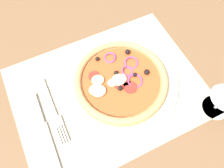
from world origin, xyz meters
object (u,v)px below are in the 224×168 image
at_px(pizza, 120,79).
at_px(fork, 54,113).
at_px(knife, 44,131).
at_px(plate, 120,82).

height_order(pizza, fork, pizza).
height_order(pizza, knife, pizza).
xyz_separation_m(plate, fork, (0.18, 0.00, -0.00)).
relative_size(plate, knife, 1.45).
bearing_deg(knife, plate, 101.28).
relative_size(pizza, knife, 1.18).
height_order(plate, fork, plate).
bearing_deg(fork, pizza, 91.87).
distance_m(plate, fork, 0.18).
relative_size(plate, pizza, 1.23).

